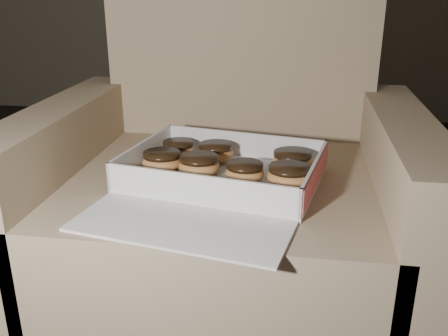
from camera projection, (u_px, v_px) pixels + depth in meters
armchair at (227, 211)px, 1.18m from camera, size 0.86×0.72×0.89m
bakery_box at (219, 182)px, 1.00m from camera, size 0.45×0.51×0.06m
donut_a at (178, 149)px, 1.14m from camera, size 0.08×0.08×0.04m
donut_b at (216, 152)px, 1.12m from camera, size 0.08×0.08×0.04m
donut_c at (162, 161)px, 1.06m from camera, size 0.09×0.09×0.04m
donut_d at (245, 172)px, 1.01m from camera, size 0.08×0.08×0.04m
donut_e at (199, 165)px, 1.04m from camera, size 0.09×0.09×0.04m
donut_f at (289, 176)px, 0.98m from camera, size 0.09×0.09×0.04m
donut_g at (292, 161)px, 1.06m from camera, size 0.09×0.09×0.04m
crumb_a at (171, 177)px, 1.03m from camera, size 0.01×0.01×0.00m
crumb_b at (266, 184)px, 1.00m from camera, size 0.01×0.01×0.00m
crumb_c at (169, 174)px, 1.05m from camera, size 0.01×0.01×0.00m
crumb_d at (169, 182)px, 1.01m from camera, size 0.01×0.01×0.00m
crumb_e at (213, 181)px, 1.01m from camera, size 0.01×0.01×0.00m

